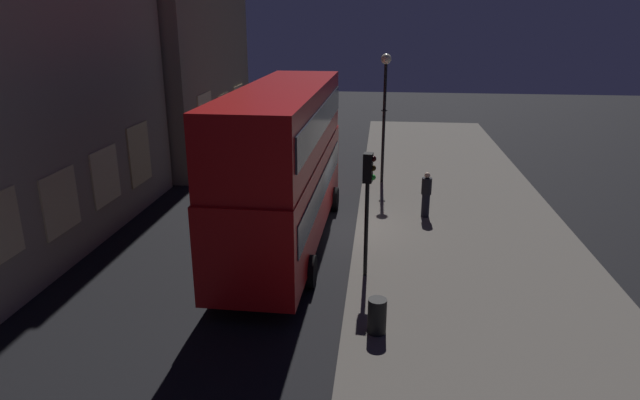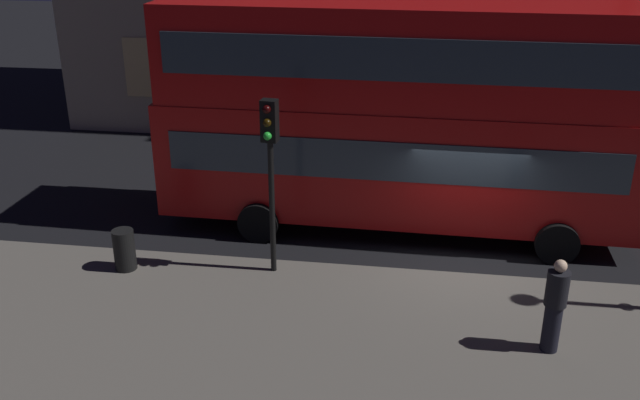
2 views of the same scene
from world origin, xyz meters
name	(u,v)px [view 1 (image 1 of 2)]	position (x,y,z in m)	size (l,w,h in m)	color
ground_plane	(336,228)	(0.00, 0.00, 0.00)	(80.00, 80.00, 0.00)	black
sidewalk_slab	(463,232)	(0.00, -4.68, 0.06)	(44.00, 7.83, 0.12)	#5B564F
double_decker_bus	(284,160)	(-1.68, 1.60, 3.01)	(11.17, 3.04, 5.41)	#B20F0F
traffic_light_near_kerb	(368,189)	(-4.04, -1.25, 2.83)	(0.35, 0.38, 3.76)	black
street_lamp	(385,95)	(5.97, -1.67, 4.20)	(0.46, 0.46, 5.87)	black
pedestrian	(426,194)	(1.37, -3.37, 1.03)	(0.39, 0.39, 1.78)	black
litter_bin	(377,316)	(-7.21, -1.63, 0.57)	(0.46, 0.46, 0.90)	black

